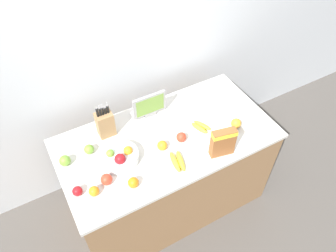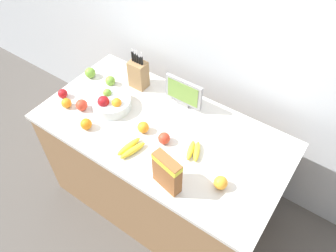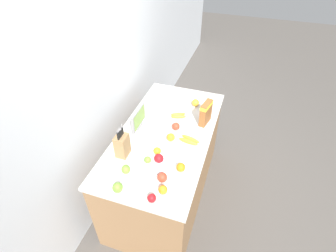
% 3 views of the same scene
% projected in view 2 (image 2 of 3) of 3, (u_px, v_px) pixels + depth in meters
% --- Properties ---
extents(ground_plane, '(14.00, 14.00, 0.00)m').
position_uv_depth(ground_plane, '(163.00, 199.00, 2.86)').
color(ground_plane, '#514C47').
extents(wall_back, '(9.00, 0.06, 2.60)m').
position_uv_depth(wall_back, '(215.00, 35.00, 2.26)').
color(wall_back, silver).
rests_on(wall_back, ground_plane).
extents(counter, '(1.70, 0.88, 0.92)m').
position_uv_depth(counter, '(162.00, 169.00, 2.52)').
color(counter, olive).
rests_on(counter, ground_plane).
extents(knife_block, '(0.13, 0.10, 0.32)m').
position_uv_depth(knife_block, '(138.00, 74.00, 2.39)').
color(knife_block, '#937047').
rests_on(knife_block, counter).
extents(small_monitor, '(0.28, 0.03, 0.22)m').
position_uv_depth(small_monitor, '(184.00, 92.00, 2.25)').
color(small_monitor, gray).
rests_on(small_monitor, counter).
extents(cereal_box, '(0.19, 0.10, 0.24)m').
position_uv_depth(cereal_box, '(167.00, 172.00, 1.79)').
color(cereal_box, brown).
rests_on(cereal_box, counter).
extents(fruit_bowl, '(0.27, 0.27, 0.13)m').
position_uv_depth(fruit_bowl, '(111.00, 103.00, 2.28)').
color(fruit_bowl, silver).
rests_on(fruit_bowl, counter).
extents(banana_bunch_left, '(0.13, 0.17, 0.04)m').
position_uv_depth(banana_bunch_left, '(194.00, 151.00, 2.03)').
color(banana_bunch_left, yellow).
rests_on(banana_bunch_left, counter).
extents(banana_bunch_right, '(0.12, 0.20, 0.04)m').
position_uv_depth(banana_bunch_right, '(131.00, 148.00, 2.04)').
color(banana_bunch_right, yellow).
rests_on(banana_bunch_right, counter).
extents(apple_rear, '(0.08, 0.08, 0.08)m').
position_uv_depth(apple_rear, '(82.00, 105.00, 2.28)').
color(apple_rear, red).
rests_on(apple_rear, counter).
extents(apple_middle, '(0.08, 0.08, 0.08)m').
position_uv_depth(apple_middle, '(90.00, 73.00, 2.52)').
color(apple_middle, '#6B9E33').
rests_on(apple_middle, counter).
extents(apple_front, '(0.07, 0.07, 0.07)m').
position_uv_depth(apple_front, '(63.00, 94.00, 2.37)').
color(apple_front, '#A31419').
rests_on(apple_front, counter).
extents(apple_rightmost, '(0.07, 0.07, 0.07)m').
position_uv_depth(apple_rightmost, '(110.00, 81.00, 2.46)').
color(apple_rightmost, '#6B9E33').
rests_on(apple_rightmost, counter).
extents(apple_leftmost, '(0.08, 0.08, 0.08)m').
position_uv_depth(apple_leftmost, '(164.00, 138.00, 2.08)').
color(apple_leftmost, red).
rests_on(apple_leftmost, counter).
extents(orange_by_cereal, '(0.07, 0.07, 0.07)m').
position_uv_depth(orange_by_cereal, '(66.00, 103.00, 2.30)').
color(orange_by_cereal, orange).
rests_on(orange_by_cereal, counter).
extents(orange_front_center, '(0.08, 0.08, 0.08)m').
position_uv_depth(orange_front_center, '(143.00, 127.00, 2.14)').
color(orange_front_center, orange).
rests_on(orange_front_center, counter).
extents(orange_mid_left, '(0.08, 0.08, 0.08)m').
position_uv_depth(orange_mid_left, '(221.00, 183.00, 1.85)').
color(orange_mid_left, orange).
rests_on(orange_mid_left, counter).
extents(orange_back_center, '(0.08, 0.08, 0.08)m').
position_uv_depth(orange_back_center, '(86.00, 124.00, 2.16)').
color(orange_back_center, orange).
rests_on(orange_back_center, counter).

